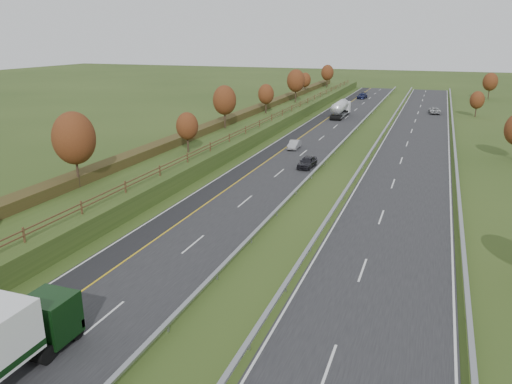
% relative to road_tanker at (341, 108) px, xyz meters
% --- Properties ---
extents(ground, '(400.00, 400.00, 0.00)m').
position_rel_road_tanker_xyz_m(ground, '(8.12, -39.97, -1.86)').
color(ground, '#2C4117').
rests_on(ground, ground).
extents(near_carriageway, '(10.50, 200.00, 0.04)m').
position_rel_road_tanker_xyz_m(near_carriageway, '(0.12, -34.97, -1.84)').
color(near_carriageway, black).
rests_on(near_carriageway, ground).
extents(far_carriageway, '(10.50, 200.00, 0.04)m').
position_rel_road_tanker_xyz_m(far_carriageway, '(16.62, -34.97, -1.84)').
color(far_carriageway, black).
rests_on(far_carriageway, ground).
extents(hard_shoulder, '(3.00, 200.00, 0.04)m').
position_rel_road_tanker_xyz_m(hard_shoulder, '(-3.63, -34.97, -1.84)').
color(hard_shoulder, black).
rests_on(hard_shoulder, ground).
extents(lane_markings, '(26.75, 200.00, 0.01)m').
position_rel_road_tanker_xyz_m(lane_markings, '(6.52, -35.09, -1.81)').
color(lane_markings, silver).
rests_on(lane_markings, near_carriageway).
extents(embankment_left, '(12.00, 200.00, 2.00)m').
position_rel_road_tanker_xyz_m(embankment_left, '(-12.88, -34.97, -0.86)').
color(embankment_left, '#2C4117').
rests_on(embankment_left, ground).
extents(hedge_left, '(2.20, 180.00, 1.10)m').
position_rel_road_tanker_xyz_m(hedge_left, '(-14.88, -34.97, 0.69)').
color(hedge_left, '#383817').
rests_on(hedge_left, embankment_left).
extents(fence_left, '(0.12, 189.06, 1.20)m').
position_rel_road_tanker_xyz_m(fence_left, '(-8.38, -35.38, 0.87)').
color(fence_left, '#422B19').
rests_on(fence_left, embankment_left).
extents(median_barrier_near, '(0.32, 200.00, 0.71)m').
position_rel_road_tanker_xyz_m(median_barrier_near, '(5.82, -34.97, -1.25)').
color(median_barrier_near, gray).
rests_on(median_barrier_near, ground).
extents(median_barrier_far, '(0.32, 200.00, 0.71)m').
position_rel_road_tanker_xyz_m(median_barrier_far, '(10.92, -34.97, -1.25)').
color(median_barrier_far, gray).
rests_on(median_barrier_far, ground).
extents(outer_barrier_far, '(0.32, 200.00, 0.71)m').
position_rel_road_tanker_xyz_m(outer_barrier_far, '(22.42, -34.97, -1.25)').
color(outer_barrier_far, gray).
rests_on(outer_barrier_far, ground).
extents(trees_left, '(6.64, 164.30, 7.66)m').
position_rel_road_tanker_xyz_m(trees_left, '(-12.52, -38.34, 4.51)').
color(trees_left, '#2D2116').
rests_on(trees_left, embankment_left).
extents(trees_far, '(8.45, 118.60, 7.12)m').
position_rel_road_tanker_xyz_m(trees_far, '(29.92, -5.76, 2.38)').
color(trees_far, '#2D2116').
rests_on(trees_far, ground).
extents(road_tanker, '(2.40, 11.22, 3.46)m').
position_rel_road_tanker_xyz_m(road_tanker, '(0.00, 0.00, 0.00)').
color(road_tanker, silver).
rests_on(road_tanker, near_carriageway).
extents(car_dark_near, '(2.07, 4.46, 1.48)m').
position_rel_road_tanker_xyz_m(car_dark_near, '(4.00, -44.08, -1.08)').
color(car_dark_near, black).
rests_on(car_dark_near, near_carriageway).
extents(car_silver_mid, '(1.52, 4.02, 1.31)m').
position_rel_road_tanker_xyz_m(car_silver_mid, '(-0.71, -33.65, -1.17)').
color(car_silver_mid, '#98989C').
rests_on(car_silver_mid, near_carriageway).
extents(car_small_far, '(2.56, 5.20, 1.45)m').
position_rel_road_tanker_xyz_m(car_small_far, '(-0.52, 34.54, -1.10)').
color(car_small_far, '#13183D').
rests_on(car_small_far, near_carriageway).
extents(car_oncoming, '(2.78, 5.12, 1.36)m').
position_rel_road_tanker_xyz_m(car_oncoming, '(18.81, 11.81, -1.14)').
color(car_oncoming, '#ABADB0').
rests_on(car_oncoming, far_carriageway).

